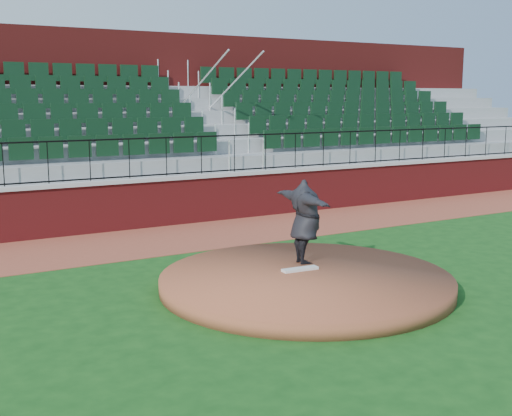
{
  "coord_description": "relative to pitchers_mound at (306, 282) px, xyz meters",
  "views": [
    {
      "loc": [
        -6.05,
        -8.88,
        3.34
      ],
      "look_at": [
        0.0,
        1.5,
        1.3
      ],
      "focal_mm": 45.99,
      "sensor_mm": 36.0,
      "label": 1
    }
  ],
  "objects": [
    {
      "name": "ground",
      "position": [
        -0.34,
        -0.34,
        -0.12
      ],
      "size": [
        90.0,
        90.0,
        0.0
      ],
      "primitive_type": "plane",
      "color": "#124113",
      "rests_on": "ground"
    },
    {
      "name": "warning_track",
      "position": [
        -0.34,
        5.06,
        -0.12
      ],
      "size": [
        34.0,
        3.2,
        0.01
      ],
      "primitive_type": "cube",
      "color": "brown",
      "rests_on": "ground"
    },
    {
      "name": "field_wall",
      "position": [
        -0.34,
        6.66,
        0.47
      ],
      "size": [
        34.0,
        0.35,
        1.2
      ],
      "primitive_type": "cube",
      "color": "maroon",
      "rests_on": "ground"
    },
    {
      "name": "wall_cap",
      "position": [
        -0.34,
        6.66,
        1.12
      ],
      "size": [
        34.0,
        0.45,
        0.1
      ],
      "primitive_type": "cube",
      "color": "#B7B7B7",
      "rests_on": "field_wall"
    },
    {
      "name": "wall_railing",
      "position": [
        -0.34,
        6.66,
        1.67
      ],
      "size": [
        34.0,
        0.05,
        1.0
      ],
      "primitive_type": null,
      "color": "black",
      "rests_on": "wall_cap"
    },
    {
      "name": "seating_stands",
      "position": [
        -0.34,
        9.39,
        2.18
      ],
      "size": [
        34.0,
        5.1,
        4.6
      ],
      "primitive_type": null,
      "color": "gray",
      "rests_on": "ground"
    },
    {
      "name": "concourse_wall",
      "position": [
        -0.34,
        12.19,
        2.62
      ],
      "size": [
        34.0,
        0.5,
        5.5
      ],
      "primitive_type": "cube",
      "color": "maroon",
      "rests_on": "ground"
    },
    {
      "name": "pitchers_mound",
      "position": [
        0.0,
        0.0,
        0.0
      ],
      "size": [
        5.14,
        5.14,
        0.25
      ],
      "primitive_type": "cylinder",
      "color": "brown",
      "rests_on": "ground"
    },
    {
      "name": "pitching_rubber",
      "position": [
        0.08,
        0.29,
        0.15
      ],
      "size": [
        0.7,
        0.22,
        0.05
      ],
      "primitive_type": "cube",
      "rotation": [
        0.0,
        0.0,
        -0.07
      ],
      "color": "silver",
      "rests_on": "pitchers_mound"
    },
    {
      "name": "pitcher",
      "position": [
        0.45,
        0.69,
        0.92
      ],
      "size": [
        0.76,
        2.0,
        1.59
      ],
      "primitive_type": "imported",
      "rotation": [
        0.0,
        0.0,
        1.45
      ],
      "color": "black",
      "rests_on": "pitchers_mound"
    }
  ]
}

